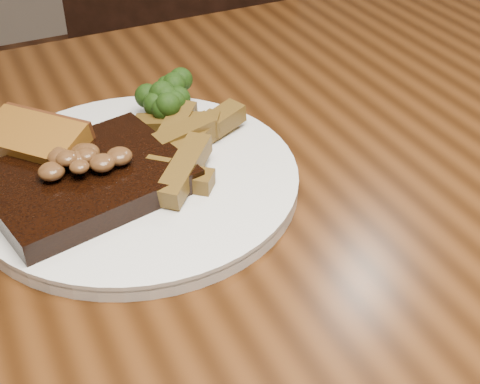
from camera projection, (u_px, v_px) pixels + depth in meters
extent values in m
cube|color=#43230D|center=(226.00, 233.00, 0.62)|extent=(1.60, 0.90, 0.04)
cylinder|color=black|center=(475.00, 170.00, 1.36)|extent=(0.07, 0.07, 0.71)
cube|color=black|center=(191.00, 123.00, 1.44)|extent=(0.50, 0.50, 0.04)
cylinder|color=black|center=(256.00, 160.00, 1.69)|extent=(0.04, 0.04, 0.37)
cylinder|color=black|center=(134.00, 163.00, 1.68)|extent=(0.04, 0.04, 0.37)
cylinder|color=black|center=(267.00, 240.00, 1.44)|extent=(0.04, 0.04, 0.37)
cylinder|color=black|center=(123.00, 244.00, 1.43)|extent=(0.04, 0.04, 0.37)
cube|color=black|center=(185.00, 64.00, 1.17)|extent=(0.37, 0.17, 0.40)
cylinder|color=white|center=(138.00, 182.00, 0.64)|extent=(0.32, 0.32, 0.01)
cube|color=black|center=(86.00, 182.00, 0.61)|extent=(0.20, 0.16, 0.03)
cube|color=beige|center=(105.00, 222.00, 0.57)|extent=(0.15, 0.04, 0.02)
cube|color=#955B1B|center=(36.00, 156.00, 0.64)|extent=(0.10, 0.11, 0.02)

